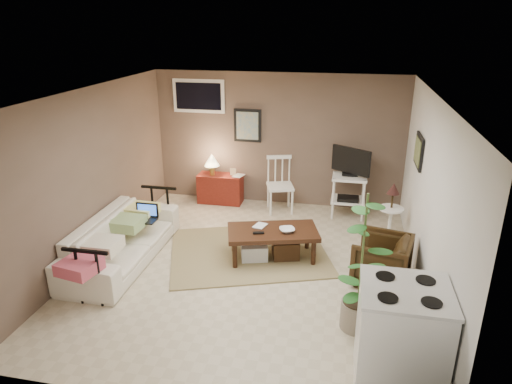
% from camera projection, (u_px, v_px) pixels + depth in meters
% --- Properties ---
extents(floor, '(5.00, 5.00, 0.00)m').
position_uv_depth(floor, '(248.00, 267.00, 6.37)').
color(floor, '#C1B293').
rests_on(floor, ground).
extents(art_back, '(0.50, 0.03, 0.60)m').
position_uv_depth(art_back, '(248.00, 126.00, 8.23)').
color(art_back, black).
extents(art_right, '(0.03, 0.60, 0.45)m').
position_uv_depth(art_right, '(419.00, 151.00, 6.38)').
color(art_right, black).
extents(window, '(0.96, 0.03, 0.60)m').
position_uv_depth(window, '(199.00, 96.00, 8.22)').
color(window, white).
extents(rug, '(2.73, 2.45, 0.02)m').
position_uv_depth(rug, '(248.00, 252.00, 6.78)').
color(rug, '#998659').
rests_on(rug, floor).
extents(coffee_table, '(1.40, 0.98, 0.48)m').
position_uv_depth(coffee_table, '(272.00, 242.00, 6.52)').
color(coffee_table, '#371A0F').
rests_on(coffee_table, floor).
extents(sofa, '(0.65, 2.22, 0.87)m').
position_uv_depth(sofa, '(121.00, 233.00, 6.42)').
color(sofa, silver).
rests_on(sofa, floor).
extents(sofa_pillows, '(0.43, 2.11, 0.15)m').
position_uv_depth(sofa_pillows, '(115.00, 234.00, 6.14)').
color(sofa_pillows, beige).
rests_on(sofa_pillows, sofa).
extents(sofa_end_rails, '(0.60, 2.22, 0.75)m').
position_uv_depth(sofa_end_rails, '(130.00, 237.00, 6.41)').
color(sofa_end_rails, black).
rests_on(sofa_end_rails, floor).
extents(laptop, '(0.34, 0.25, 0.23)m').
position_uv_depth(laptop, '(146.00, 215.00, 6.68)').
color(laptop, black).
rests_on(laptop, sofa).
extents(red_console, '(0.82, 0.36, 0.95)m').
position_uv_depth(red_console, '(220.00, 186.00, 8.53)').
color(red_console, maroon).
rests_on(red_console, floor).
extents(spindle_chair, '(0.55, 0.55, 0.99)m').
position_uv_depth(spindle_chair, '(280.00, 186.00, 8.11)').
color(spindle_chair, white).
rests_on(spindle_chair, floor).
extents(tv_stand, '(0.64, 0.47, 1.23)m').
position_uv_depth(tv_stand, '(349.00, 181.00, 7.82)').
color(tv_stand, white).
rests_on(tv_stand, floor).
extents(side_table, '(0.37, 0.37, 0.99)m').
position_uv_depth(side_table, '(392.00, 207.00, 6.84)').
color(side_table, white).
rests_on(side_table, floor).
extents(armchair, '(0.78, 0.81, 0.71)m').
position_uv_depth(armchair, '(382.00, 258.00, 5.91)').
color(armchair, black).
rests_on(armchair, floor).
extents(potted_plant, '(0.41, 0.41, 1.64)m').
position_uv_depth(potted_plant, '(362.00, 259.00, 4.83)').
color(potted_plant, gray).
rests_on(potted_plant, floor).
extents(stove, '(0.80, 0.74, 1.04)m').
position_uv_depth(stove, '(401.00, 337.00, 4.18)').
color(stove, white).
rests_on(stove, floor).
extents(bowl, '(0.22, 0.13, 0.21)m').
position_uv_depth(bowl, '(287.00, 225.00, 6.36)').
color(bowl, '#371A0F').
rests_on(bowl, coffee_table).
extents(book_table, '(0.15, 0.06, 0.21)m').
position_uv_depth(book_table, '(255.00, 219.00, 6.56)').
color(book_table, '#371A0F').
rests_on(book_table, coffee_table).
extents(book_console, '(0.17, 0.06, 0.23)m').
position_uv_depth(book_console, '(234.00, 170.00, 8.37)').
color(book_console, '#371A0F').
rests_on(book_console, red_console).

